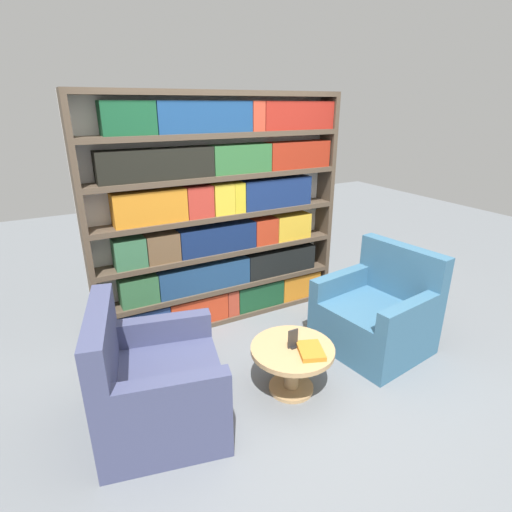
# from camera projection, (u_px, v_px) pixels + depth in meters

# --- Properties ---
(ground_plane) EXTENTS (14.00, 14.00, 0.00)m
(ground_plane) POSITION_uv_depth(u_px,v_px,m) (296.00, 393.00, 3.24)
(ground_plane) COLOR slate
(bookshelf) EXTENTS (2.61, 0.30, 2.32)m
(bookshelf) POSITION_uv_depth(u_px,v_px,m) (222.00, 216.00, 4.02)
(bookshelf) COLOR silver
(bookshelf) RESTS_ON ground_plane
(armchair_left) EXTENTS (1.03, 1.06, 0.96)m
(armchair_left) POSITION_uv_depth(u_px,v_px,m) (155.00, 387.00, 2.83)
(armchair_left) COLOR #42476B
(armchair_left) RESTS_ON ground_plane
(armchair_right) EXTENTS (0.95, 1.00, 0.96)m
(armchair_right) POSITION_uv_depth(u_px,v_px,m) (377.00, 316.00, 3.78)
(armchair_right) COLOR #386684
(armchair_right) RESTS_ON ground_plane
(coffee_table) EXTENTS (0.67, 0.67, 0.40)m
(coffee_table) POSITION_uv_depth(u_px,v_px,m) (292.00, 359.00, 3.19)
(coffee_table) COLOR tan
(coffee_table) RESTS_ON ground_plane
(table_sign) EXTENTS (0.09, 0.06, 0.16)m
(table_sign) POSITION_uv_depth(u_px,v_px,m) (293.00, 340.00, 3.12)
(table_sign) COLOR black
(table_sign) RESTS_ON coffee_table
(stray_book) EXTENTS (0.26, 0.30, 0.04)m
(stray_book) POSITION_uv_depth(u_px,v_px,m) (311.00, 351.00, 3.07)
(stray_book) COLOR orange
(stray_book) RESTS_ON coffee_table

